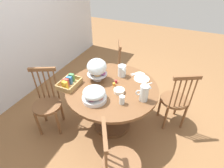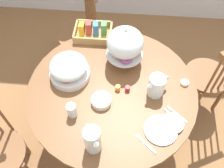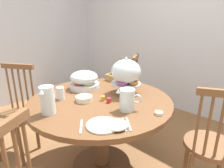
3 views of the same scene
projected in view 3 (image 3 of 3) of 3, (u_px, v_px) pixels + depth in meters
wall_back at (201, 27)px, 2.70m from camera, size 4.80×0.06×2.60m
wall_left at (21, 26)px, 3.25m from camera, size 0.06×4.32×2.60m
dining_table at (101, 119)px, 1.77m from camera, size 1.24×1.24×0.74m
windsor_chair_near_window at (124, 93)px, 2.63m from camera, size 0.45×0.45×0.97m
windsor_chair_by_cabinet at (16, 116)px, 2.00m from camera, size 0.46×0.45×0.97m
windsor_chair_far_side at (210, 147)px, 1.52m from camera, size 0.45×0.44×0.97m
pastry_stand_with_dome at (126, 73)px, 1.77m from camera, size 0.28×0.28×0.34m
fruit_platter_covered at (84, 80)px, 1.94m from camera, size 0.30×0.30×0.18m
orange_juice_pitcher at (48, 101)px, 1.41m from camera, size 0.11×0.17×0.21m
milk_pitcher at (127, 101)px, 1.47m from camera, size 0.17×0.15×0.17m
cereal_basket at (122, 77)px, 2.20m from camera, size 0.32×0.24×0.12m
china_plate_large at (103, 125)px, 1.26m from camera, size 0.22×0.22×0.01m
china_plate_small at (116, 125)px, 1.24m from camera, size 0.15×0.15×0.01m
cereal_bowl at (84, 99)px, 1.65m from camera, size 0.14×0.14×0.04m
drinking_glass at (61, 93)px, 1.68m from camera, size 0.06×0.06×0.11m
butter_dish at (159, 113)px, 1.41m from camera, size 0.06×0.06×0.02m
jam_jar_strawberry at (109, 100)px, 1.62m from camera, size 0.04×0.04×0.04m
jam_jar_apricot at (103, 98)px, 1.66m from camera, size 0.04×0.04×0.04m
table_knife at (124, 124)px, 1.28m from camera, size 0.14×0.12×0.01m
dinner_fork at (128, 124)px, 1.28m from camera, size 0.14×0.12×0.01m
soup_spoon at (81, 126)px, 1.25m from camera, size 0.14×0.12×0.01m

